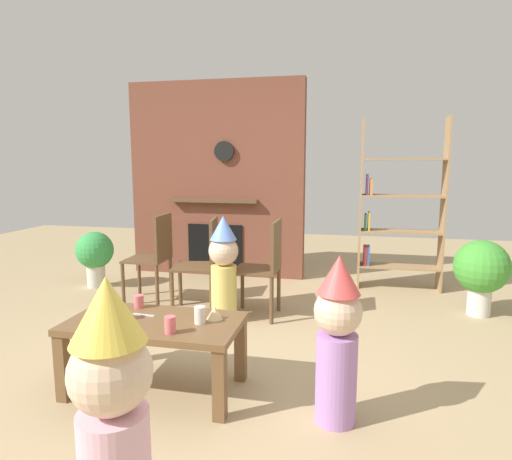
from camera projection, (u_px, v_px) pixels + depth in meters
ground_plane at (222, 373)px, 2.99m from camera, size 12.00×12.00×0.00m
brick_fireplace_feature at (217, 181)px, 5.49m from camera, size 2.20×0.28×2.40m
bookshelf at (397, 211)px, 4.90m from camera, size 0.90×0.28×1.90m
coffee_table at (155, 332)px, 2.72m from camera, size 1.06×0.56×0.45m
paper_cup_near_left at (139, 301)px, 2.94m from camera, size 0.06×0.06×0.09m
paper_cup_near_right at (170, 325)px, 2.49m from camera, size 0.06×0.06×0.10m
paper_cup_center at (200, 315)px, 2.65m from camera, size 0.07×0.07×0.10m
paper_cup_far_left at (118, 312)px, 2.70m from camera, size 0.07×0.07×0.11m
paper_plate_front at (99, 326)px, 2.60m from camera, size 0.18×0.18×0.01m
paper_plate_rear at (106, 311)px, 2.85m from camera, size 0.21×0.21×0.01m
birthday_cake_slice at (215, 312)px, 2.72m from camera, size 0.10×0.10×0.08m
table_fork at (144, 315)px, 2.79m from camera, size 0.15×0.03×0.01m
child_with_cone_hat at (113, 414)px, 1.52m from camera, size 0.29×0.29×1.04m
child_in_pink at (337, 336)px, 2.36m from camera, size 0.26×0.26×0.93m
child_by_the_chairs at (224, 266)px, 3.90m from camera, size 0.26×0.26×0.96m
dining_chair_left at (155, 253)px, 4.45m from camera, size 0.41×0.41×0.90m
dining_chair_middle at (204, 259)px, 4.14m from camera, size 0.46×0.46×0.90m
dining_chair_right at (266, 263)px, 4.01m from camera, size 0.41×0.41×0.90m
potted_plant_tall at (481, 270)px, 4.06m from camera, size 0.49×0.49×0.71m
potted_plant_short at (95, 253)px, 5.02m from camera, size 0.42×0.42×0.64m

